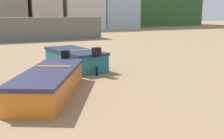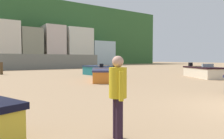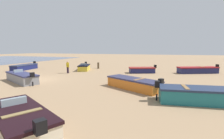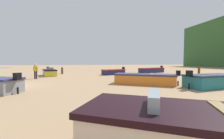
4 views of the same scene
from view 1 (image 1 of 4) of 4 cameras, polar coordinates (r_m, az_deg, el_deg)
name	(u,v)px [view 1 (image 1 of 4)]	position (r m, az deg, el deg)	size (l,w,h in m)	color
harbor_pier	(24,29)	(29.13, -17.56, 7.85)	(15.64, 2.40, 2.29)	slate
townhouse_centre	(9,3)	(45.57, -20.20, 12.65)	(4.48, 5.01, 8.46)	gray
townhouse_centre_right	(44,0)	(46.50, -13.72, 13.62)	(4.63, 5.13, 9.50)	beige
townhouse_right	(81,1)	(48.50, -6.26, 13.70)	(6.59, 5.60, 9.39)	silver
townhouse_far_right	(117,11)	(51.19, 1.04, 11.93)	(6.46, 5.68, 6.35)	#A8C3CF
boat_orange_5	(50,82)	(9.54, -12.48, -2.51)	(3.59, 4.86, 1.16)	orange
boat_teal_7	(75,59)	(13.98, -7.60, 2.20)	(2.15, 4.34, 1.24)	#1F7078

